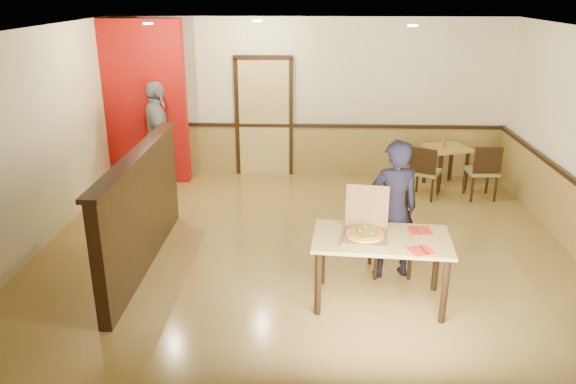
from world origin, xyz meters
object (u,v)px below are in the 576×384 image
Objects in this scene: passerby at (158,137)px; side_chair_left at (425,170)px; main_table at (381,247)px; diner at (393,210)px; pizza_box at (365,231)px; diner_chair at (390,228)px; side_table at (446,156)px; side_chair_right at (483,170)px; condiment at (443,144)px.

side_chair_left is at bearing -112.94° from passerby.
main_table is 4.87m from passerby.
diner reaches higher than pizza_box.
side_table is at bearing 62.50° from diner_chair.
passerby is at bearing 137.58° from main_table.
side_table is at bearing -125.66° from diner.
diner reaches higher than side_table.
diner_chair is 4.50m from passerby.
diner reaches higher than side_chair_right.
side_table is 1.38× the size of pizza_box.
side_table is 0.49× the size of diner.
diner reaches higher than condiment.
main_table is at bearing -111.93° from side_table.
condiment is (1.46, 3.80, 0.12)m from main_table.
condiment is (0.38, 0.52, 0.31)m from side_chair_left.
main_table is 4.07m from condiment.
diner_chair is 1.12× the size of side_chair_left.
pizza_box is at bearing 179.90° from main_table.
side_chair_left is 0.52× the size of diner.
passerby reaches higher than condiment.
diner_chair is 0.54× the size of passerby.
side_chair_right is 3.22m from diner.
pizza_box is 3.89× the size of condiment.
passerby reaches higher than main_table.
diner_chair is 1.63× the size of pizza_box.
condiment is (1.26, 3.02, 0.25)m from diner_chair.
side_chair_right is 5.94× the size of condiment.
side_chair_right is at bearing -112.41° from passerby.
side_chair_left is at bearing -121.38° from diner.
side_chair_left is at bearing -126.18° from condiment.
diner is at bearing -149.11° from passerby.
pizza_box is at bearing -113.44° from condiment.
side_chair_right reaches higher than main_table.
passerby reaches higher than pizza_box.
condiment is at bearing -98.56° from side_chair_left.
passerby reaches higher than side_chair_left.
diner is 2.79× the size of pizza_box.
diner is at bearing -94.41° from diner_chair.
diner_chair is 6.33× the size of condiment.
passerby is (-3.32, 3.56, 0.25)m from main_table.
side_chair_left is (0.88, 2.50, -0.06)m from diner_chair.
condiment reaches higher than main_table.
main_table is at bearing 99.32° from side_chair_left.
side_table is (0.48, 0.61, 0.06)m from side_chair_left.
condiment is (1.64, 3.78, -0.05)m from pizza_box.
passerby is at bearing 23.98° from side_chair_left.
side_chair_left reaches higher than condiment.
diner_chair is at bearing -113.68° from side_table.
diner is 4.58m from passerby.
side_chair_left is 1.06× the size of side_table.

